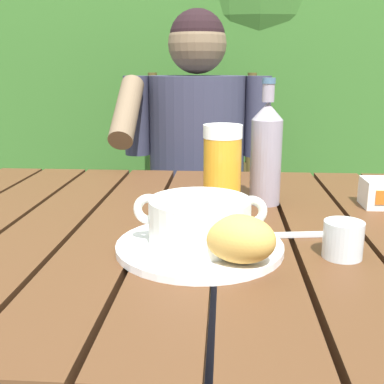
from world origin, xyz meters
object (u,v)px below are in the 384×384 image
(serving_plate, at_px, (200,246))
(beer_bottle, at_px, (266,152))
(soup_bowl, at_px, (200,220))
(person_eating, at_px, (195,170))
(table_knife, at_px, (271,235))
(chair_near_diner, at_px, (199,217))
(bread_roll, at_px, (240,239))
(water_glass_small, at_px, (343,240))
(beer_glass, at_px, (222,168))

(serving_plate, bearing_deg, beer_bottle, 66.17)
(soup_bowl, bearing_deg, person_eating, 94.06)
(person_eating, distance_m, table_knife, 0.80)
(chair_near_diner, xyz_separation_m, soup_bowl, (0.06, -1.05, 0.33))
(serving_plate, bearing_deg, person_eating, 94.06)
(bread_roll, bearing_deg, chair_near_diner, 96.05)
(bread_roll, xyz_separation_m, water_glass_small, (0.16, 0.06, -0.02))
(bread_roll, bearing_deg, beer_glass, 95.51)
(serving_plate, bearing_deg, soup_bowl, 0.00)
(chair_near_diner, xyz_separation_m, beer_bottle, (0.18, -0.77, 0.39))
(serving_plate, relative_size, bread_roll, 2.13)
(serving_plate, distance_m, table_knife, 0.14)
(water_glass_small, bearing_deg, beer_bottle, 108.07)
(beer_glass, bearing_deg, person_eating, 98.49)
(serving_plate, bearing_deg, bread_roll, -49.40)
(chair_near_diner, distance_m, beer_glass, 0.91)
(soup_bowl, distance_m, table_knife, 0.15)
(bread_roll, height_order, beer_bottle, beer_bottle)
(bread_roll, height_order, beer_glass, beer_glass)
(soup_bowl, height_order, beer_glass, beer_glass)
(bread_roll, height_order, table_knife, bread_roll)
(soup_bowl, xyz_separation_m, table_knife, (0.12, 0.07, -0.05))
(beer_glass, distance_m, beer_bottle, 0.11)
(serving_plate, xyz_separation_m, bread_roll, (0.06, -0.07, 0.04))
(soup_bowl, bearing_deg, serving_plate, 180.00)
(beer_glass, bearing_deg, table_knife, -60.39)
(chair_near_diner, distance_m, water_glass_small, 1.14)
(beer_bottle, bearing_deg, person_eating, 108.11)
(serving_plate, bearing_deg, chair_near_diner, 93.13)
(soup_bowl, bearing_deg, beer_bottle, 66.17)
(water_glass_small, bearing_deg, table_knife, 140.52)
(soup_bowl, bearing_deg, table_knife, 29.74)
(beer_bottle, distance_m, water_glass_small, 0.32)
(person_eating, bearing_deg, beer_bottle, -71.89)
(water_glass_small, bearing_deg, chair_near_diner, 104.67)
(bread_roll, bearing_deg, person_eating, 97.55)
(bread_roll, xyz_separation_m, beer_bottle, (0.06, 0.35, 0.07))
(soup_bowl, xyz_separation_m, bread_roll, (0.06, -0.07, -0.00))
(beer_bottle, bearing_deg, soup_bowl, -113.83)
(beer_glass, bearing_deg, serving_plate, -98.51)
(chair_near_diner, xyz_separation_m, table_knife, (0.18, -0.98, 0.28))
(person_eating, bearing_deg, table_knife, -76.95)
(beer_bottle, height_order, table_knife, beer_bottle)
(chair_near_diner, height_order, bread_roll, chair_near_diner)
(bread_roll, xyz_separation_m, beer_glass, (-0.03, 0.29, 0.04))
(bread_roll, bearing_deg, serving_plate, 130.60)
(beer_bottle, bearing_deg, chair_near_diner, 103.32)
(bread_roll, height_order, water_glass_small, bread_roll)
(bread_roll, distance_m, table_knife, 0.16)
(beer_bottle, relative_size, table_knife, 1.60)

